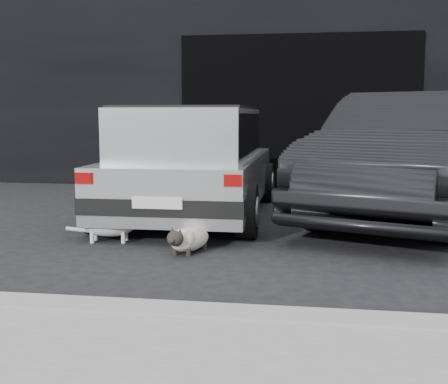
# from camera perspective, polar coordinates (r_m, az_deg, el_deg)

# --- Properties ---
(ground) EXTENTS (80.00, 80.00, 0.00)m
(ground) POSITION_cam_1_polar(r_m,az_deg,el_deg) (5.94, -3.23, -4.27)
(ground) COLOR black
(ground) RESTS_ON ground
(building_facade) EXTENTS (34.00, 4.00, 5.00)m
(building_facade) POSITION_cam_1_polar(r_m,az_deg,el_deg) (11.76, 7.84, 13.83)
(building_facade) COLOR black
(building_facade) RESTS_ON ground
(garage_opening) EXTENTS (4.00, 0.10, 2.60)m
(garage_opening) POSITION_cam_1_polar(r_m,az_deg,el_deg) (9.68, 7.52, 8.04)
(garage_opening) COLOR black
(garage_opening) RESTS_ON ground
(curb) EXTENTS (18.00, 0.25, 0.12)m
(curb) POSITION_cam_1_polar(r_m,az_deg,el_deg) (3.31, 4.70, -13.07)
(curb) COLOR gray
(curb) RESTS_ON ground
(silver_hatchback) EXTENTS (1.83, 3.66, 1.35)m
(silver_hatchback) POSITION_cam_1_polar(r_m,az_deg,el_deg) (6.92, -3.11, 3.57)
(silver_hatchback) COLOR #BABDBF
(silver_hatchback) RESTS_ON ground
(second_car) EXTENTS (3.12, 4.92, 1.53)m
(second_car) POSITION_cam_1_polar(r_m,az_deg,el_deg) (7.19, 18.40, 3.59)
(second_car) COLOR black
(second_car) RESTS_ON ground
(cat_siamese) EXTENTS (0.41, 0.78, 0.28)m
(cat_siamese) POSITION_cam_1_polar(r_m,az_deg,el_deg) (5.11, -3.72, -4.81)
(cat_siamese) COLOR beige
(cat_siamese) RESTS_ON ground
(cat_white) EXTENTS (0.77, 0.32, 0.36)m
(cat_white) POSITION_cam_1_polar(r_m,az_deg,el_deg) (5.65, -11.25, -3.22)
(cat_white) COLOR silver
(cat_white) RESTS_ON ground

